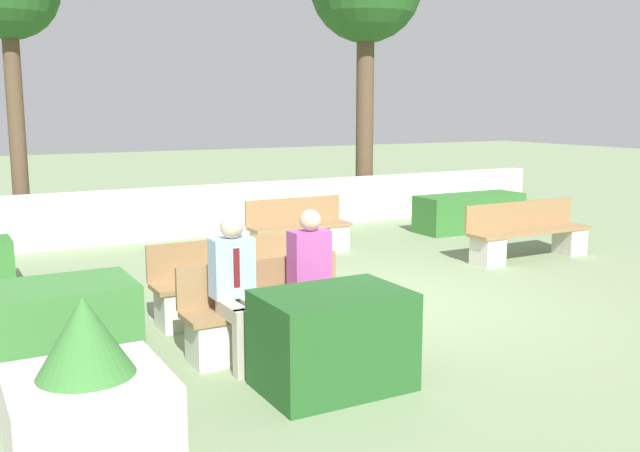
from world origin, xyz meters
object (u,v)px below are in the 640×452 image
at_px(bench_back, 299,233).
at_px(person_seated_man, 237,283).
at_px(person_seated_woman, 316,274).
at_px(bench_right_side, 231,290).
at_px(bench_front, 269,319).
at_px(bench_left_side, 528,237).
at_px(planter_corner_left, 88,393).

bearing_deg(bench_back, person_seated_man, -112.37).
relative_size(person_seated_man, person_seated_woman, 1.00).
height_order(person_seated_man, person_seated_woman, person_seated_man).
distance_m(bench_right_side, person_seated_man, 1.45).
distance_m(bench_front, bench_left_side, 5.55).
distance_m(bench_front, person_seated_man, 0.58).
relative_size(bench_left_side, person_seated_woman, 1.61).
distance_m(bench_front, person_seated_woman, 0.61).
bearing_deg(person_seated_woman, bench_front, 162.11).
relative_size(bench_left_side, planter_corner_left, 1.98).
relative_size(bench_left_side, bench_back, 1.29).
relative_size(bench_front, person_seated_woman, 1.24).
xyz_separation_m(bench_back, person_seated_woman, (-1.93, -4.10, 0.41)).
height_order(person_seated_man, planter_corner_left, person_seated_man).
height_order(bench_back, person_seated_woman, person_seated_woman).
xyz_separation_m(bench_front, bench_right_side, (0.08, 1.17, 0.00)).
bearing_deg(planter_corner_left, person_seated_man, 36.05).
distance_m(bench_left_side, person_seated_woman, 5.22).
bearing_deg(planter_corner_left, bench_front, 33.35).
xyz_separation_m(bench_back, person_seated_man, (-2.72, -4.09, 0.42)).
relative_size(bench_left_side, bench_right_side, 1.25).
distance_m(person_seated_woman, planter_corner_left, 2.59).
height_order(bench_front, person_seated_woman, person_seated_woman).
distance_m(bench_front, bench_back, 4.61).
bearing_deg(bench_front, person_seated_woman, -17.89).
height_order(bench_left_side, person_seated_woman, person_seated_woman).
height_order(bench_left_side, planter_corner_left, planter_corner_left).
xyz_separation_m(bench_front, planter_corner_left, (-1.90, -1.25, 0.10)).
relative_size(bench_back, person_seated_man, 1.24).
bearing_deg(bench_left_side, planter_corner_left, -152.03).
bearing_deg(person_seated_man, planter_corner_left, -143.95).
bearing_deg(planter_corner_left, bench_back, 50.77).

